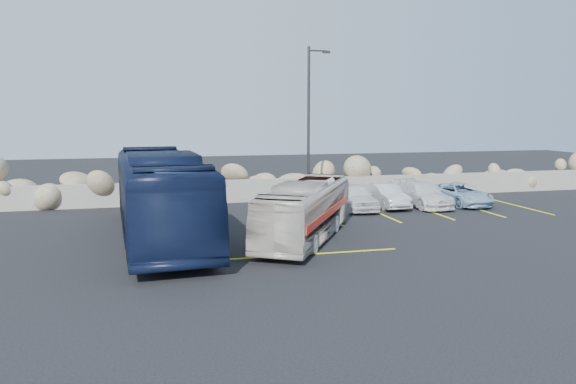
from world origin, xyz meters
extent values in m
plane|color=black|center=(0.00, 0.00, 0.00)|extent=(90.00, 90.00, 0.00)
cube|color=gray|center=(0.00, 12.00, 0.60)|extent=(60.00, 0.40, 1.20)
cube|color=yellow|center=(-2.50, 7.00, 0.01)|extent=(0.12, 5.00, 0.01)
cube|color=yellow|center=(2.60, 7.00, 0.01)|extent=(0.12, 5.00, 0.01)
cube|color=yellow|center=(5.30, 7.00, 0.01)|extent=(0.12, 5.00, 0.01)
cube|color=yellow|center=(7.90, 7.00, 0.01)|extent=(0.12, 5.00, 0.01)
cube|color=yellow|center=(10.50, 7.00, 0.01)|extent=(0.12, 5.00, 0.01)
cube|color=yellow|center=(13.10, 7.00, 0.01)|extent=(0.12, 5.00, 0.01)
cube|color=yellow|center=(-1.00, 0.20, 0.01)|extent=(8.00, 0.12, 0.01)
cylinder|color=#2D2B28|center=(2.50, 9.50, 4.00)|extent=(0.14, 0.14, 8.00)
cylinder|color=#2D2B28|center=(2.95, 9.50, 7.80)|extent=(0.90, 0.08, 0.08)
cube|color=#2D2B28|center=(3.40, 9.50, 7.75)|extent=(0.35, 0.18, 0.12)
imported|color=beige|center=(0.36, 2.43, 1.11)|extent=(5.64, 7.81, 2.22)
imported|color=#101936|center=(-4.95, 3.91, 1.67)|extent=(3.55, 12.14, 3.34)
imported|color=silver|center=(4.55, 8.20, 0.65)|extent=(1.69, 3.89, 1.30)
imported|color=silver|center=(6.34, 8.50, 0.59)|extent=(1.27, 3.57, 1.17)
imported|color=silver|center=(8.23, 8.33, 0.62)|extent=(1.94, 4.35, 1.24)
imported|color=#94B5D1|center=(10.43, 8.27, 0.56)|extent=(2.07, 4.14, 1.13)
camera|label=1|loc=(-5.37, -17.62, 4.76)|focal=35.00mm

